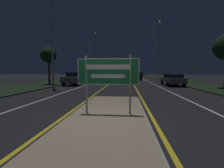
# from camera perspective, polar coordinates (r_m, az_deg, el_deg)

# --- Properties ---
(ground_plane) EXTENTS (160.00, 160.00, 0.00)m
(ground_plane) POSITION_cam_1_polar(r_m,az_deg,el_deg) (5.17, -2.20, -13.75)
(ground_plane) COLOR black
(median_island) EXTENTS (2.80, 7.66, 0.10)m
(median_island) POSITION_cam_1_polar(r_m,az_deg,el_deg) (5.64, -1.50, -11.74)
(median_island) COLOR #999993
(median_island) RESTS_ON ground_plane
(verge_left) EXTENTS (5.00, 100.00, 0.08)m
(verge_left) POSITION_cam_1_polar(r_m,az_deg,el_deg) (26.91, -16.69, 1.17)
(verge_left) COLOR black
(verge_left) RESTS_ON ground_plane
(verge_right) EXTENTS (5.00, 100.00, 0.08)m
(verge_right) POSITION_cam_1_polar(r_m,az_deg,el_deg) (26.43, 25.04, 0.86)
(verge_right) COLOR black
(verge_right) RESTS_ON ground_plane
(centre_line_yellow_left) EXTENTS (0.12, 70.00, 0.01)m
(centre_line_yellow_left) POSITION_cam_1_polar(r_m,az_deg,el_deg) (29.99, 1.21, 1.65)
(centre_line_yellow_left) COLOR gold
(centre_line_yellow_left) RESTS_ON ground_plane
(centre_line_yellow_right) EXTENTS (0.12, 70.00, 0.01)m
(centre_line_yellow_right) POSITION_cam_1_polar(r_m,az_deg,el_deg) (29.92, 7.29, 1.61)
(centre_line_yellow_right) COLOR gold
(centre_line_yellow_right) RESTS_ON ground_plane
(lane_line_white_left) EXTENTS (0.12, 70.00, 0.01)m
(lane_line_white_left) POSITION_cam_1_polar(r_m,az_deg,el_deg) (30.30, -3.73, 1.68)
(lane_line_white_left) COLOR silver
(lane_line_white_left) RESTS_ON ground_plane
(lane_line_white_right) EXTENTS (0.12, 70.00, 0.01)m
(lane_line_white_right) POSITION_cam_1_polar(r_m,az_deg,el_deg) (30.11, 12.26, 1.56)
(lane_line_white_right) COLOR silver
(lane_line_white_right) RESTS_ON ground_plane
(edge_line_white_left) EXTENTS (0.10, 70.00, 0.01)m
(edge_line_white_left) POSITION_cam_1_polar(r_m,az_deg,el_deg) (30.92, -9.22, 1.69)
(edge_line_white_left) COLOR silver
(edge_line_white_left) RESTS_ON ground_plane
(edge_line_white_right) EXTENTS (0.10, 70.00, 0.01)m
(edge_line_white_right) POSITION_cam_1_polar(r_m,az_deg,el_deg) (30.61, 17.85, 1.49)
(edge_line_white_right) COLOR silver
(edge_line_white_right) RESTS_ON ground_plane
(highway_sign) EXTENTS (2.22, 0.07, 2.11)m
(highway_sign) POSITION_cam_1_polar(r_m,az_deg,el_deg) (5.40, -1.54, 3.95)
(highway_sign) COLOR #9E9E99
(highway_sign) RESTS_ON median_island
(streetlight_left_near) EXTENTS (0.57, 0.57, 9.21)m
(streetlight_left_near) POSITION_cam_1_polar(r_m,az_deg,el_deg) (15.72, -22.13, 21.13)
(streetlight_left_near) COLOR #9E9E99
(streetlight_left_near) RESTS_ON ground_plane
(streetlight_left_far) EXTENTS (0.60, 0.60, 10.41)m
(streetlight_left_far) POSITION_cam_1_polar(r_m,az_deg,el_deg) (35.04, -6.31, 13.57)
(streetlight_left_far) COLOR #9E9E99
(streetlight_left_far) RESTS_ON ground_plane
(streetlight_right_near) EXTENTS (0.54, 0.54, 10.04)m
(streetlight_right_near) POSITION_cam_1_polar(r_m,az_deg,el_deg) (27.26, 17.54, 14.72)
(streetlight_right_near) COLOR #9E9E99
(streetlight_right_near) RESTS_ON ground_plane
(car_receding_0) EXTENTS (1.92, 4.20, 1.33)m
(car_receding_0) POSITION_cam_1_polar(r_m,az_deg,el_deg) (18.64, 22.06, 1.63)
(car_receding_0) COLOR #4C514C
(car_receding_0) RESTS_ON ground_plane
(car_receding_1) EXTENTS (2.00, 4.40, 1.45)m
(car_receding_1) POSITION_cam_1_polar(r_m,az_deg,el_deg) (29.85, 9.27, 3.02)
(car_receding_1) COLOR black
(car_receding_1) RESTS_ON ground_plane
(car_receding_2) EXTENTS (1.91, 4.23, 1.37)m
(car_receding_2) POSITION_cam_1_polar(r_m,az_deg,el_deg) (43.34, 7.76, 3.55)
(car_receding_2) COLOR black
(car_receding_2) RESTS_ON ground_plane
(car_receding_3) EXTENTS (1.96, 4.21, 1.29)m
(car_receding_3) POSITION_cam_1_polar(r_m,az_deg,el_deg) (55.81, 10.73, 3.73)
(car_receding_3) COLOR #4C514C
(car_receding_3) RESTS_ON ground_plane
(car_approaching_0) EXTENTS (1.93, 4.53, 1.54)m
(car_approaching_0) POSITION_cam_1_polar(r_m,az_deg,el_deg) (19.06, -13.88, 2.15)
(car_approaching_0) COLOR #4C514C
(car_approaching_0) RESTS_ON ground_plane
(car_approaching_1) EXTENTS (1.87, 4.27, 1.51)m
(car_approaching_1) POSITION_cam_1_polar(r_m,az_deg,el_deg) (28.08, -1.23, 3.06)
(car_approaching_1) COLOR #4C514C
(car_approaching_1) RESTS_ON ground_plane
(warning_sign) EXTENTS (0.60, 0.06, 2.37)m
(warning_sign) POSITION_cam_1_polar(r_m,az_deg,el_deg) (22.00, 28.87, 3.84)
(warning_sign) COLOR #9E9E99
(warning_sign) RESTS_ON verge_right
(roadside_palm_left) EXTENTS (1.90, 1.90, 4.52)m
(roadside_palm_left) POSITION_cam_1_polar(r_m,az_deg,el_deg) (20.24, -23.03, 9.96)
(roadside_palm_left) COLOR #4C3823
(roadside_palm_left) RESTS_ON verge_left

